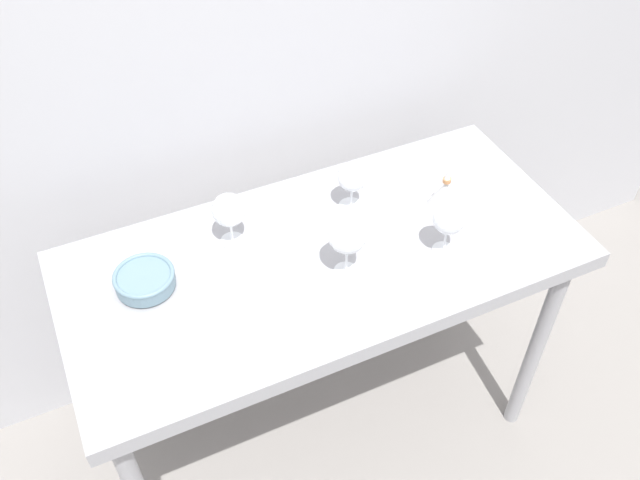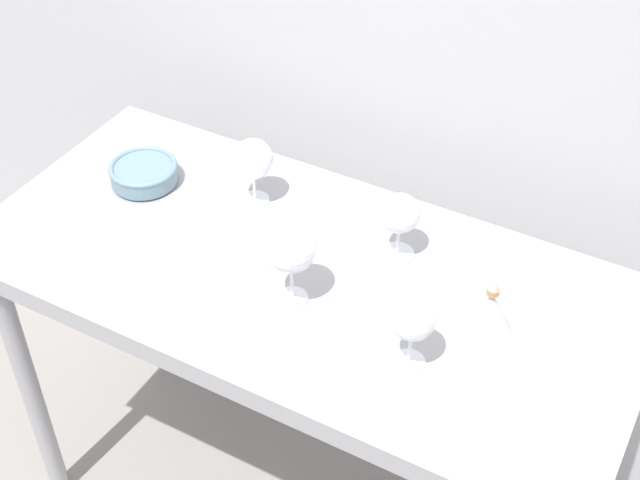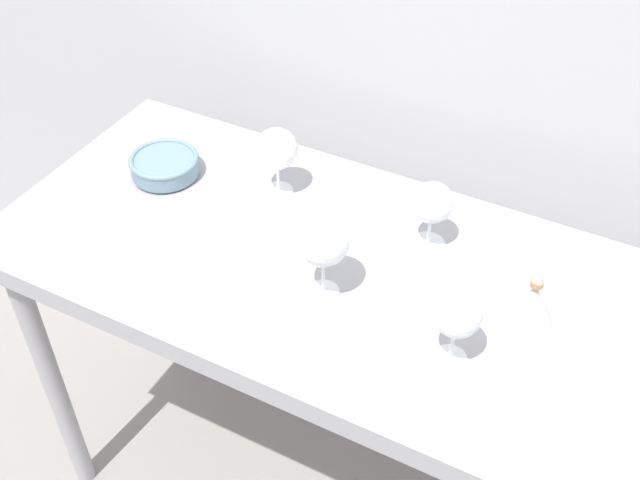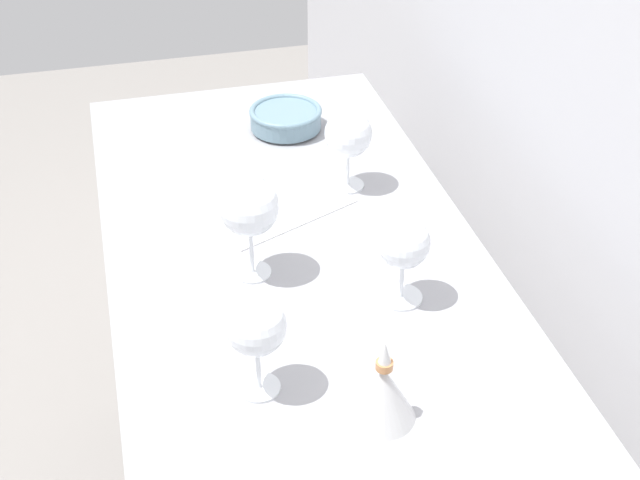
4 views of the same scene
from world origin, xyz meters
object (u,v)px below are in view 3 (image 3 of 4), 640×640
wine_glass_near_center (264,291)px  wine_glass_near_left (253,232)px  wine_glass_far_right (387,331)px  wine_glass_far_left (361,246)px  tasting_sheet_lower (383,419)px  decanter_funnel (399,503)px  tasting_bowl (357,206)px  wine_glass_near_right (292,368)px  tasting_sheet_upper (318,249)px

wine_glass_near_center → wine_glass_near_left: size_ratio=1.05×
wine_glass_far_right → wine_glass_near_left: wine_glass_far_right is taller
wine_glass_far_left → wine_glass_near_left: size_ratio=1.04×
wine_glass_far_right → tasting_sheet_lower: bearing=-12.1°
wine_glass_near_center → decanter_funnel: size_ratio=1.20×
wine_glass_far_left → tasting_bowl: 0.40m
wine_glass_far_right → wine_glass_near_left: bearing=-150.1°
wine_glass_far_right → tasting_bowl: size_ratio=1.04×
wine_glass_near_right → tasting_bowl: size_ratio=1.22×
wine_glass_near_center → wine_glass_near_left: wine_glass_near_center is taller
wine_glass_near_center → wine_glass_far_right: (0.18, 0.26, -0.01)m
wine_glass_far_left → tasting_sheet_lower: bearing=-4.0°
wine_glass_near_left → tasting_bowl: (-0.26, 0.33, -0.08)m
tasting_sheet_lower → tasting_bowl: 0.89m
wine_glass_near_left → wine_glass_near_center: bearing=2.2°
wine_glass_near_center → wine_glass_far_left: bearing=123.4°
tasting_sheet_upper → tasting_sheet_lower: 0.69m
wine_glass_near_right → tasting_sheet_lower: 0.23m
wine_glass_near_right → tasting_sheet_upper: size_ratio=0.70×
wine_glass_near_right → wine_glass_near_center: bearing=-172.7°
wine_glass_near_right → decanter_funnel: size_ratio=1.39×
wine_glass_near_center → tasting_bowl: (-0.55, 0.32, -0.09)m
decanter_funnel → tasting_sheet_upper: bearing=-178.1°
wine_glass_near_center → wine_glass_near_right: bearing=7.3°
wine_glass_far_right → wine_glass_near_right: bearing=-60.4°
wine_glass_near_left → tasting_sheet_lower: size_ratio=0.65×
tasting_bowl → tasting_sheet_lower: bearing=-6.0°
tasting_sheet_lower → tasting_sheet_upper: bearing=147.3°
tasting_sheet_upper → tasting_sheet_lower: bearing=10.1°
wine_glass_far_left → wine_glass_far_right: same height
wine_glass_far_left → wine_glass_near_right: wine_glass_near_right is taller
wine_glass_far_right → decanter_funnel: (0.41, -0.06, -0.07)m
wine_glass_near_center → tasting_sheet_upper: (-0.35, 0.17, -0.12)m
tasting_bowl → decanter_funnel: 1.14m
decanter_funnel → wine_glass_near_left: bearing=-166.3°
wine_glass_near_left → tasting_sheet_upper: size_ratio=0.57×
tasting_sheet_upper → wine_glass_near_left: bearing=-64.6°
tasting_sheet_upper → decanter_funnel: size_ratio=1.99×
tasting_sheet_upper → wine_glass_near_right: bearing=-5.7°
wine_glass_far_left → decanter_funnel: size_ratio=1.18×
wine_glass_near_center → tasting_sheet_upper: bearing=154.3°
wine_glass_near_left → tasting_sheet_upper: (-0.06, 0.18, -0.11)m
wine_glass_near_center → wine_glass_far_right: bearing=55.3°
wine_glass_near_center → decanter_funnel: wine_glass_near_center is taller
tasting_sheet_upper → tasting_bowl: size_ratio=1.76×
tasting_sheet_lower → wine_glass_near_left: bearing=163.5°
wine_glass_near_right → decanter_funnel: bearing=29.9°
wine_glass_near_right → tasting_bowl: 0.90m
wine_glass_far_left → tasting_sheet_upper: size_ratio=0.59×
wine_glass_near_center → wine_glass_near_left: 0.29m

